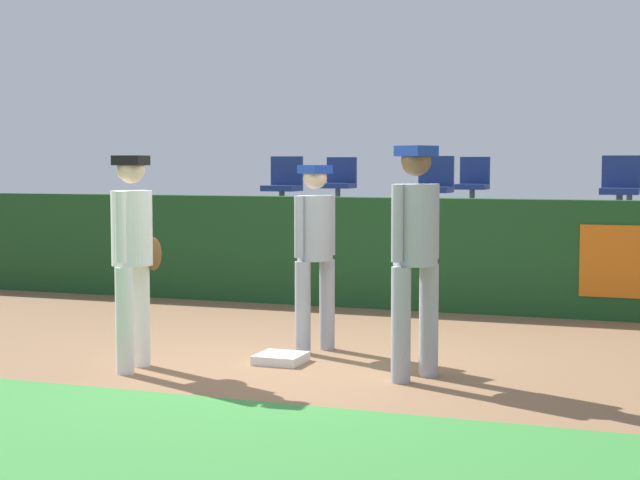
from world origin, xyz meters
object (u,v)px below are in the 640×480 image
at_px(seat_back_left, 339,181).
at_px(seat_back_right, 630,183).
at_px(first_base, 281,358).
at_px(seat_front_right, 620,185).
at_px(seat_front_left, 284,183).
at_px(player_fielder_home, 133,247).
at_px(seat_front_center, 434,184).
at_px(player_coach_visitor, 315,244).
at_px(seat_back_center, 473,182).
at_px(player_runner_visitor, 416,245).

relative_size(seat_back_left, seat_back_right, 1.00).
xyz_separation_m(seat_back_left, seat_back_right, (4.31, -0.00, -0.00)).
height_order(first_base, seat_front_right, seat_front_right).
relative_size(seat_front_left, seat_front_right, 1.00).
xyz_separation_m(seat_front_left, seat_front_right, (4.48, -0.00, -0.00)).
distance_m(first_base, player_fielder_home, 1.60).
bearing_deg(seat_front_center, seat_front_left, -180.00).
xyz_separation_m(player_coach_visitor, seat_front_right, (2.42, 4.33, 0.47)).
relative_size(player_fielder_home, seat_back_center, 2.14).
bearing_deg(seat_front_left, first_base, -68.27).
bearing_deg(seat_back_left, seat_back_right, -0.00).
bearing_deg(seat_back_center, seat_back_right, 0.01).
bearing_deg(seat_back_right, player_coach_visitor, -111.80).
height_order(first_base, player_fielder_home, player_fielder_home).
distance_m(player_fielder_home, seat_back_left, 7.46).
height_order(player_fielder_home, player_coach_visitor, player_fielder_home).
bearing_deg(seat_front_center, player_fielder_home, -102.22).
bearing_deg(player_fielder_home, seat_back_right, 148.74).
distance_m(seat_front_left, seat_back_center, 2.92).
bearing_deg(player_runner_visitor, seat_back_right, -163.45).
distance_m(player_fielder_home, seat_front_right, 6.66).
distance_m(player_fielder_home, player_runner_visitor, 2.35).
distance_m(first_base, seat_front_right, 5.72).
bearing_deg(player_runner_visitor, player_fielder_home, -52.20).
xyz_separation_m(player_coach_visitor, seat_back_center, (0.23, 6.13, 0.47)).
distance_m(first_base, seat_back_left, 7.10).
height_order(player_coach_visitor, seat_front_left, seat_front_left).
bearing_deg(player_fielder_home, first_base, 117.67).
xyz_separation_m(seat_front_left, seat_back_right, (4.51, 1.80, -0.00)).
bearing_deg(seat_front_left, seat_back_right, 21.74).
xyz_separation_m(first_base, seat_front_right, (2.52, 4.93, 1.42)).
bearing_deg(seat_front_left, player_runner_visitor, -58.05).
relative_size(player_fielder_home, player_runner_visitor, 0.96).
bearing_deg(player_runner_visitor, seat_front_right, -166.65).
height_order(player_runner_visitor, seat_front_center, player_runner_visitor).
distance_m(seat_back_right, seat_front_right, 1.80).
bearing_deg(seat_front_right, seat_back_center, 140.55).
xyz_separation_m(seat_front_left, seat_back_center, (2.30, 1.80, -0.00)).
height_order(player_runner_visitor, seat_back_right, player_runner_visitor).
xyz_separation_m(player_coach_visitor, seat_front_center, (0.07, 4.33, 0.47)).
height_order(player_runner_visitor, seat_front_left, player_runner_visitor).
xyz_separation_m(player_fielder_home, player_coach_visitor, (1.14, 1.28, -0.04)).
relative_size(first_base, seat_front_left, 0.48).
xyz_separation_m(first_base, seat_front_center, (0.17, 4.93, 1.42)).
relative_size(seat_back_right, seat_front_right, 1.00).
bearing_deg(player_coach_visitor, seat_front_left, -128.00).
distance_m(seat_front_left, seat_front_center, 2.13).
relative_size(player_coach_visitor, seat_front_left, 2.04).
relative_size(player_coach_visitor, seat_back_left, 2.04).
xyz_separation_m(seat_back_right, seat_back_center, (-2.22, -0.00, -0.00)).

